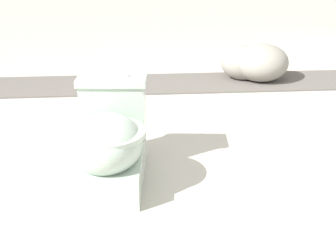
{
  "coord_description": "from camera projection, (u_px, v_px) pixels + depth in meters",
  "views": [
    {
      "loc": [
        2.46,
        -0.05,
        1.22
      ],
      "look_at": [
        0.28,
        0.12,
        0.3
      ],
      "focal_mm": 50.0,
      "sensor_mm": 36.0,
      "label": 1
    }
  ],
  "objects": [
    {
      "name": "gravel_strip",
      "position": [
        197.0,
        83.0,
        4.02
      ],
      "size": [
        0.56,
        8.0,
        0.01
      ],
      "primitive_type": "cube",
      "color": "#605B56",
      "rests_on": "ground"
    },
    {
      "name": "ground_plane",
      "position": [
        144.0,
        155.0,
        2.74
      ],
      "size": [
        14.0,
        14.0,
        0.0
      ],
      "primitive_type": "plane",
      "color": "#B7B2A8"
    },
    {
      "name": "boulder_near",
      "position": [
        262.0,
        63.0,
        4.03
      ],
      "size": [
        0.49,
        0.52,
        0.32
      ],
      "primitive_type": "ellipsoid",
      "rotation": [
        0.0,
        0.0,
        1.7
      ],
      "color": "gray",
      "rests_on": "ground"
    },
    {
      "name": "toilet",
      "position": [
        109.0,
        142.0,
        2.37
      ],
      "size": [
        0.66,
        0.43,
        0.52
      ],
      "rotation": [
        0.0,
        0.0,
        -0.09
      ],
      "color": "#B2C6B7",
      "rests_on": "ground"
    },
    {
      "name": "boulder_far",
      "position": [
        244.0,
        63.0,
        4.08
      ],
      "size": [
        0.36,
        0.41,
        0.3
      ],
      "primitive_type": "ellipsoid",
      "rotation": [
        0.0,
        0.0,
        1.56
      ],
      "color": "gray",
      "rests_on": "ground"
    }
  ]
}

